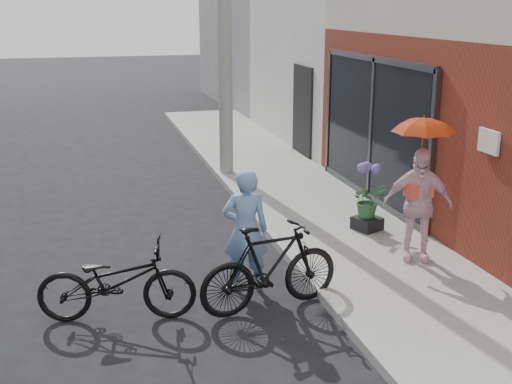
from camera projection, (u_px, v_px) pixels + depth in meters
name	position (u px, v px, depth m)	size (l,w,h in m)	color
ground	(250.00, 311.00, 7.54)	(80.00, 80.00, 0.00)	black
sidewalk	(348.00, 234.00, 9.91)	(2.20, 24.00, 0.12)	gray
curb	(276.00, 241.00, 9.62)	(0.12, 24.00, 0.12)	#9E9E99
plaster_building	(427.00, 3.00, 16.73)	(8.00, 6.00, 7.00)	silver
east_building_far	(328.00, 4.00, 23.20)	(8.00, 8.00, 7.00)	slate
utility_pole	(224.00, 3.00, 12.39)	(0.28, 0.28, 7.00)	#9E9E99
officer	(245.00, 230.00, 7.92)	(0.57, 0.38, 1.57)	#729DCA
bike_left	(117.00, 282.00, 7.22)	(0.62, 1.78, 0.94)	black
bike_right	(270.00, 267.00, 7.46)	(0.50, 1.75, 1.05)	black
kimono_woman	(418.00, 205.00, 8.56)	(0.91, 0.38, 1.55)	silver
parasol	(424.00, 122.00, 8.25)	(0.77, 0.77, 0.68)	#ED531B
planter	(367.00, 223.00, 9.91)	(0.37, 0.37, 0.20)	black
potted_plant	(368.00, 200.00, 9.80)	(0.50, 0.43, 0.56)	#286530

